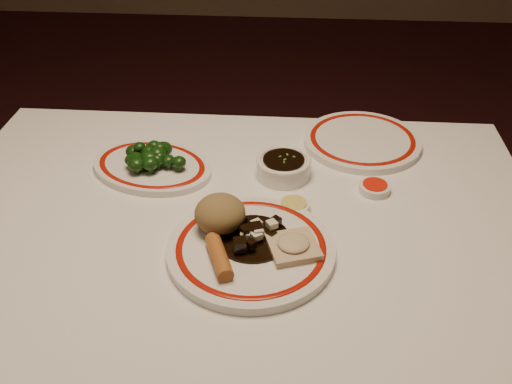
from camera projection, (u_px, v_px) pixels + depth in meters
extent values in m
cube|color=white|center=(232.00, 236.00, 1.08)|extent=(1.20, 0.90, 0.04)
cylinder|color=black|center=(65.00, 241.00, 1.65)|extent=(0.06, 0.06, 0.71)
cylinder|color=black|center=(443.00, 259.00, 1.59)|extent=(0.06, 0.06, 0.71)
cylinder|color=white|center=(251.00, 250.00, 1.01)|extent=(0.32, 0.32, 0.02)
torus|color=#961307|center=(251.00, 246.00, 1.00)|extent=(0.28, 0.28, 0.00)
ellipsoid|color=olive|center=(220.00, 214.00, 1.02)|extent=(0.09, 0.09, 0.07)
cylinder|color=#B0652B|center=(219.00, 257.00, 0.96)|extent=(0.06, 0.10, 0.03)
cube|color=#C3AE8A|center=(293.00, 247.00, 0.99)|extent=(0.11, 0.11, 0.01)
ellipsoid|color=#C3AE8A|center=(293.00, 243.00, 0.98)|extent=(0.06, 0.06, 0.02)
cylinder|color=black|center=(253.00, 238.00, 1.02)|extent=(0.13, 0.13, 0.00)
cube|color=black|center=(271.00, 236.00, 1.01)|extent=(0.02, 0.02, 0.02)
cube|color=black|center=(240.00, 245.00, 0.98)|extent=(0.03, 0.03, 0.02)
cube|color=black|center=(245.00, 230.00, 1.01)|extent=(0.02, 0.02, 0.02)
cube|color=black|center=(256.00, 236.00, 1.01)|extent=(0.02, 0.02, 0.02)
cube|color=black|center=(256.00, 229.00, 1.01)|extent=(0.03, 0.03, 0.02)
cube|color=black|center=(254.00, 230.00, 1.01)|extent=(0.02, 0.02, 0.02)
cube|color=black|center=(276.00, 222.00, 1.04)|extent=(0.02, 0.02, 0.02)
cube|color=black|center=(251.00, 244.00, 0.98)|extent=(0.02, 0.02, 0.01)
cube|color=black|center=(246.00, 231.00, 1.00)|extent=(0.03, 0.03, 0.02)
cube|color=black|center=(240.00, 222.00, 1.03)|extent=(0.03, 0.03, 0.02)
cube|color=black|center=(256.00, 232.00, 1.01)|extent=(0.02, 0.02, 0.02)
cube|color=beige|center=(257.00, 224.00, 1.03)|extent=(0.02, 0.02, 0.01)
cube|color=beige|center=(258.00, 231.00, 1.00)|extent=(0.02, 0.02, 0.01)
cube|color=beige|center=(272.00, 224.00, 1.02)|extent=(0.02, 0.02, 0.01)
cube|color=beige|center=(245.00, 235.00, 1.00)|extent=(0.02, 0.02, 0.01)
cube|color=beige|center=(256.00, 236.00, 1.00)|extent=(0.02, 0.02, 0.01)
torus|color=#961307|center=(152.00, 164.00, 1.23)|extent=(0.30, 0.30, 0.00)
cylinder|color=#23471C|center=(180.00, 168.00, 1.20)|extent=(0.01, 0.01, 0.01)
ellipsoid|color=#12350D|center=(179.00, 162.00, 1.19)|extent=(0.03, 0.03, 0.02)
cylinder|color=#23471C|center=(133.00, 166.00, 1.21)|extent=(0.01, 0.01, 0.01)
ellipsoid|color=#12350D|center=(132.00, 160.00, 1.20)|extent=(0.03, 0.03, 0.02)
cylinder|color=#23471C|center=(150.00, 160.00, 1.23)|extent=(0.01, 0.01, 0.02)
ellipsoid|color=#12350D|center=(149.00, 152.00, 1.21)|extent=(0.04, 0.04, 0.03)
cylinder|color=#23471C|center=(158.00, 166.00, 1.21)|extent=(0.01, 0.01, 0.01)
ellipsoid|color=#12350D|center=(157.00, 159.00, 1.20)|extent=(0.03, 0.03, 0.03)
cylinder|color=#23471C|center=(151.00, 164.00, 1.21)|extent=(0.01, 0.01, 0.02)
ellipsoid|color=#12350D|center=(150.00, 157.00, 1.20)|extent=(0.03, 0.03, 0.02)
cylinder|color=#23471C|center=(150.00, 161.00, 1.22)|extent=(0.01, 0.01, 0.01)
ellipsoid|color=#12350D|center=(150.00, 156.00, 1.21)|extent=(0.03, 0.03, 0.02)
cylinder|color=#23471C|center=(151.00, 166.00, 1.21)|extent=(0.01, 0.01, 0.01)
ellipsoid|color=#12350D|center=(150.00, 158.00, 1.20)|extent=(0.04, 0.04, 0.03)
cylinder|color=#23471C|center=(153.00, 153.00, 1.25)|extent=(0.01, 0.01, 0.01)
ellipsoid|color=#12350D|center=(152.00, 147.00, 1.24)|extent=(0.03, 0.03, 0.02)
cylinder|color=#23471C|center=(138.00, 168.00, 1.21)|extent=(0.01, 0.01, 0.01)
ellipsoid|color=#12350D|center=(137.00, 161.00, 1.20)|extent=(0.04, 0.04, 0.03)
cylinder|color=#23471C|center=(135.00, 158.00, 1.24)|extent=(0.01, 0.01, 0.01)
ellipsoid|color=#12350D|center=(134.00, 151.00, 1.23)|extent=(0.03, 0.03, 0.03)
cylinder|color=#23471C|center=(159.00, 162.00, 1.22)|extent=(0.01, 0.01, 0.01)
ellipsoid|color=#12350D|center=(158.00, 156.00, 1.22)|extent=(0.03, 0.03, 0.03)
cylinder|color=#23471C|center=(164.00, 156.00, 1.24)|extent=(0.01, 0.01, 0.01)
ellipsoid|color=#12350D|center=(163.00, 149.00, 1.23)|extent=(0.04, 0.04, 0.03)
cylinder|color=#23471C|center=(169.00, 166.00, 1.21)|extent=(0.01, 0.01, 0.01)
ellipsoid|color=#12350D|center=(168.00, 160.00, 1.20)|extent=(0.03, 0.03, 0.02)
cylinder|color=#23471C|center=(151.00, 170.00, 1.20)|extent=(0.01, 0.01, 0.01)
ellipsoid|color=#12350D|center=(150.00, 163.00, 1.19)|extent=(0.04, 0.04, 0.03)
cylinder|color=#23471C|center=(137.00, 171.00, 1.20)|extent=(0.01, 0.01, 0.01)
ellipsoid|color=#12350D|center=(136.00, 164.00, 1.19)|extent=(0.04, 0.04, 0.03)
cylinder|color=#23471C|center=(136.00, 165.00, 1.21)|extent=(0.01, 0.01, 0.01)
ellipsoid|color=#12350D|center=(136.00, 159.00, 1.21)|extent=(0.04, 0.04, 0.03)
ellipsoid|color=#12350D|center=(154.00, 145.00, 1.22)|extent=(0.03, 0.03, 0.02)
ellipsoid|color=#12350D|center=(153.00, 151.00, 1.21)|extent=(0.03, 0.03, 0.02)
ellipsoid|color=#12350D|center=(157.00, 153.00, 1.20)|extent=(0.04, 0.04, 0.03)
ellipsoid|color=#12350D|center=(159.00, 148.00, 1.22)|extent=(0.03, 0.03, 0.03)
ellipsoid|color=#12350D|center=(159.00, 156.00, 1.20)|extent=(0.02, 0.02, 0.02)
ellipsoid|color=#12350D|center=(139.00, 147.00, 1.21)|extent=(0.03, 0.03, 0.02)
cylinder|color=white|center=(283.00, 168.00, 1.21)|extent=(0.11, 0.11, 0.04)
cylinder|color=black|center=(284.00, 160.00, 1.19)|extent=(0.09, 0.09, 0.00)
cylinder|color=white|center=(374.00, 188.00, 1.17)|extent=(0.06, 0.06, 0.02)
cylinder|color=red|center=(375.00, 184.00, 1.16)|extent=(0.05, 0.05, 0.00)
cylinder|color=white|center=(294.00, 207.00, 1.11)|extent=(0.06, 0.06, 0.02)
cylinder|color=#C9B953|center=(294.00, 203.00, 1.11)|extent=(0.05, 0.05, 0.00)
cylinder|color=white|center=(362.00, 141.00, 1.32)|extent=(0.28, 0.28, 0.02)
torus|color=#961307|center=(362.00, 138.00, 1.32)|extent=(0.24, 0.24, 0.00)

